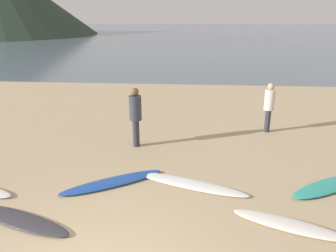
% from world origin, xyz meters
% --- Properties ---
extents(ground_plane, '(120.00, 120.00, 0.20)m').
position_xyz_m(ground_plane, '(0.00, 10.00, -0.10)').
color(ground_plane, tan).
rests_on(ground_plane, ground).
extents(ocean_water, '(140.00, 100.00, 0.01)m').
position_xyz_m(ocean_water, '(0.00, 64.23, 0.00)').
color(ocean_water, slate).
rests_on(ocean_water, ground).
extents(surfboard_1, '(2.30, 1.20, 0.09)m').
position_xyz_m(surfboard_1, '(-1.70, 1.46, 0.04)').
color(surfboard_1, '#333338').
rests_on(surfboard_1, ground).
extents(surfboard_2, '(2.32, 1.72, 0.09)m').
position_xyz_m(surfboard_2, '(-0.31, 3.03, 0.04)').
color(surfboard_2, '#1E479E').
rests_on(surfboard_2, ground).
extents(surfboard_3, '(2.68, 1.33, 0.09)m').
position_xyz_m(surfboard_3, '(1.46, 3.08, 0.04)').
color(surfboard_3, white).
rests_on(surfboard_3, ground).
extents(surfboard_4, '(2.05, 1.17, 0.10)m').
position_xyz_m(surfboard_4, '(3.27, 1.70, 0.05)').
color(surfboard_4, silver).
rests_on(surfboard_4, ground).
extents(surfboard_5, '(2.08, 1.59, 0.10)m').
position_xyz_m(surfboard_5, '(4.53, 3.22, 0.05)').
color(surfboard_5, teal).
rests_on(surfboard_5, ground).
extents(person_0, '(0.33, 0.33, 1.62)m').
position_xyz_m(person_0, '(3.91, 6.90, 0.95)').
color(person_0, '#2D2D38').
rests_on(person_0, ground).
extents(person_1, '(0.35, 0.35, 1.74)m').
position_xyz_m(person_1, '(-0.16, 5.33, 1.03)').
color(person_1, '#2D2D38').
rests_on(person_1, ground).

